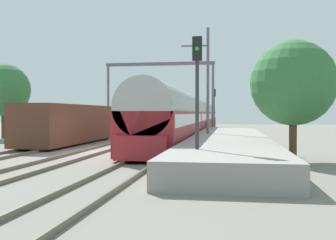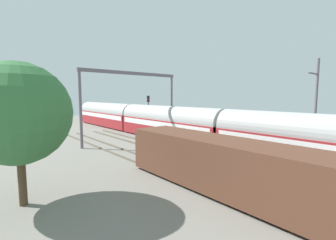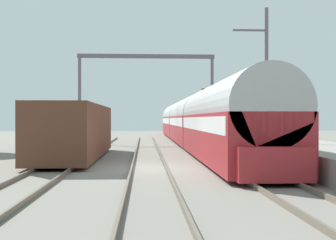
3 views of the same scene
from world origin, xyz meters
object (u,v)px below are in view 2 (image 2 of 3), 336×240
(freight_car, at_px, (223,165))
(passenger_train, at_px, (168,123))
(person_crossing, at_px, (203,133))
(railway_signal_far, at_px, (148,109))
(catenary_gantry, at_px, (132,92))

(freight_car, bearing_deg, passenger_train, 60.63)
(freight_car, height_order, person_crossing, freight_car)
(person_crossing, bearing_deg, railway_signal_far, -159.40)
(freight_car, bearing_deg, railway_signal_far, 64.72)
(catenary_gantry, bearing_deg, freight_car, -104.11)
(freight_car, xyz_separation_m, railway_signal_far, (9.65, 20.44, 1.84))
(passenger_train, relative_size, freight_car, 3.78)
(person_crossing, bearing_deg, passenger_train, -135.09)
(passenger_train, height_order, railway_signal_far, railway_signal_far)
(freight_car, relative_size, railway_signal_far, 2.51)
(railway_signal_far, bearing_deg, passenger_train, -105.99)
(freight_car, height_order, catenary_gantry, catenary_gantry)
(passenger_train, distance_m, catenary_gantry, 5.55)
(freight_car, relative_size, catenary_gantry, 1.07)
(freight_car, relative_size, person_crossing, 7.51)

